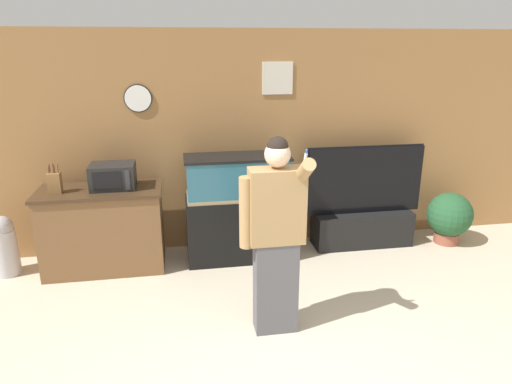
{
  "coord_description": "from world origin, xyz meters",
  "views": [
    {
      "loc": [
        -0.8,
        -2.19,
        2.42
      ],
      "look_at": [
        -0.08,
        1.98,
        1.05
      ],
      "focal_mm": 32.0,
      "sensor_mm": 36.0,
      "label": 1
    }
  ],
  "objects_px": {
    "aquarium_on_stand": "(238,208)",
    "microwave": "(113,176)",
    "knife_block": "(55,183)",
    "person_standing": "(275,235)",
    "potted_plant": "(449,216)",
    "trash_bin": "(4,245)",
    "counter_island": "(104,229)",
    "tv_on_stand": "(362,217)"
  },
  "relations": [
    {
      "from": "aquarium_on_stand",
      "to": "person_standing",
      "type": "relative_size",
      "value": 0.71
    },
    {
      "from": "person_standing",
      "to": "potted_plant",
      "type": "xyz_separation_m",
      "value": [
        2.56,
        1.45,
        -0.55
      ]
    },
    {
      "from": "aquarium_on_stand",
      "to": "person_standing",
      "type": "bearing_deg",
      "value": -85.13
    },
    {
      "from": "knife_block",
      "to": "tv_on_stand",
      "type": "xyz_separation_m",
      "value": [
        3.52,
        0.18,
        -0.68
      ]
    },
    {
      "from": "microwave",
      "to": "person_standing",
      "type": "bearing_deg",
      "value": -45.3
    },
    {
      "from": "microwave",
      "to": "trash_bin",
      "type": "relative_size",
      "value": 0.69
    },
    {
      "from": "microwave",
      "to": "person_standing",
      "type": "xyz_separation_m",
      "value": [
        1.48,
        -1.49,
        -0.16
      ]
    },
    {
      "from": "aquarium_on_stand",
      "to": "tv_on_stand",
      "type": "relative_size",
      "value": 0.84
    },
    {
      "from": "knife_block",
      "to": "person_standing",
      "type": "xyz_separation_m",
      "value": [
        2.06,
        -1.41,
        -0.14
      ]
    },
    {
      "from": "aquarium_on_stand",
      "to": "trash_bin",
      "type": "height_order",
      "value": "aquarium_on_stand"
    },
    {
      "from": "aquarium_on_stand",
      "to": "person_standing",
      "type": "distance_m",
      "value": 1.5
    },
    {
      "from": "microwave",
      "to": "tv_on_stand",
      "type": "bearing_deg",
      "value": 2.01
    },
    {
      "from": "potted_plant",
      "to": "trash_bin",
      "type": "distance_m",
      "value": 5.25
    },
    {
      "from": "counter_island",
      "to": "microwave",
      "type": "relative_size",
      "value": 2.82
    },
    {
      "from": "person_standing",
      "to": "potted_plant",
      "type": "distance_m",
      "value": 3.0
    },
    {
      "from": "microwave",
      "to": "aquarium_on_stand",
      "type": "bearing_deg",
      "value": -0.9
    },
    {
      "from": "counter_island",
      "to": "trash_bin",
      "type": "xyz_separation_m",
      "value": [
        -1.06,
        0.02,
        -0.12
      ]
    },
    {
      "from": "tv_on_stand",
      "to": "potted_plant",
      "type": "bearing_deg",
      "value": -7.46
    },
    {
      "from": "microwave",
      "to": "knife_block",
      "type": "bearing_deg",
      "value": -172.36
    },
    {
      "from": "counter_island",
      "to": "potted_plant",
      "type": "relative_size",
      "value": 2.0
    },
    {
      "from": "counter_island",
      "to": "potted_plant",
      "type": "distance_m",
      "value": 4.2
    },
    {
      "from": "trash_bin",
      "to": "microwave",
      "type": "bearing_deg",
      "value": -0.19
    },
    {
      "from": "microwave",
      "to": "potted_plant",
      "type": "bearing_deg",
      "value": -0.58
    },
    {
      "from": "counter_island",
      "to": "knife_block",
      "type": "xyz_separation_m",
      "value": [
        -0.43,
        -0.06,
        0.58
      ]
    },
    {
      "from": "counter_island",
      "to": "person_standing",
      "type": "height_order",
      "value": "person_standing"
    },
    {
      "from": "counter_island",
      "to": "aquarium_on_stand",
      "type": "xyz_separation_m",
      "value": [
        1.51,
        -0.0,
        0.16
      ]
    },
    {
      "from": "microwave",
      "to": "knife_block",
      "type": "distance_m",
      "value": 0.59
    },
    {
      "from": "knife_block",
      "to": "potted_plant",
      "type": "xyz_separation_m",
      "value": [
        4.62,
        0.04,
        -0.69
      ]
    },
    {
      "from": "person_standing",
      "to": "knife_block",
      "type": "bearing_deg",
      "value": 145.49
    },
    {
      "from": "aquarium_on_stand",
      "to": "potted_plant",
      "type": "distance_m",
      "value": 2.7
    },
    {
      "from": "potted_plant",
      "to": "trash_bin",
      "type": "bearing_deg",
      "value": 179.51
    },
    {
      "from": "knife_block",
      "to": "person_standing",
      "type": "height_order",
      "value": "person_standing"
    },
    {
      "from": "microwave",
      "to": "potted_plant",
      "type": "xyz_separation_m",
      "value": [
        4.04,
        -0.04,
        -0.71
      ]
    },
    {
      "from": "aquarium_on_stand",
      "to": "tv_on_stand",
      "type": "bearing_deg",
      "value": 4.48
    },
    {
      "from": "knife_block",
      "to": "person_standing",
      "type": "bearing_deg",
      "value": -34.51
    },
    {
      "from": "aquarium_on_stand",
      "to": "trash_bin",
      "type": "relative_size",
      "value": 1.83
    },
    {
      "from": "aquarium_on_stand",
      "to": "counter_island",
      "type": "bearing_deg",
      "value": 179.96
    },
    {
      "from": "aquarium_on_stand",
      "to": "potted_plant",
      "type": "relative_size",
      "value": 1.89
    },
    {
      "from": "aquarium_on_stand",
      "to": "microwave",
      "type": "bearing_deg",
      "value": 179.1
    },
    {
      "from": "microwave",
      "to": "potted_plant",
      "type": "relative_size",
      "value": 0.71
    },
    {
      "from": "knife_block",
      "to": "person_standing",
      "type": "relative_size",
      "value": 0.18
    },
    {
      "from": "knife_block",
      "to": "person_standing",
      "type": "distance_m",
      "value": 2.5
    }
  ]
}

